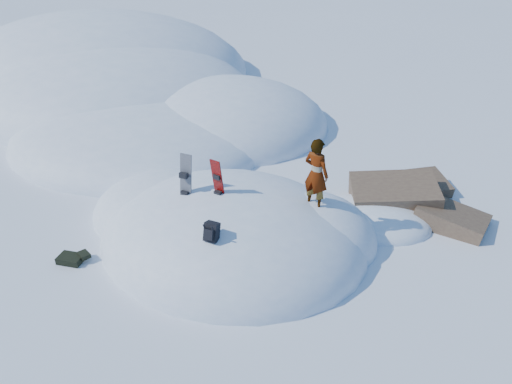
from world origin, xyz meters
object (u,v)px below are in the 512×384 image
at_px(snowboard_red, 218,186).
at_px(person, 316,174).
at_px(snowboard_dark, 185,186).
at_px(backpack, 211,232).

bearing_deg(snowboard_red, person, 32.61).
relative_size(snowboard_red, person, 0.83).
relative_size(snowboard_dark, backpack, 3.30).
bearing_deg(snowboard_dark, person, 21.78).
bearing_deg(backpack, person, 58.81).
xyz_separation_m(snowboard_dark, person, (3.02, 1.00, 0.42)).
distance_m(backpack, person, 2.95).
xyz_separation_m(snowboard_red, snowboard_dark, (-0.82, -0.18, -0.06)).
height_order(backpack, person, person).
bearing_deg(snowboard_red, snowboard_dark, -155.70).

